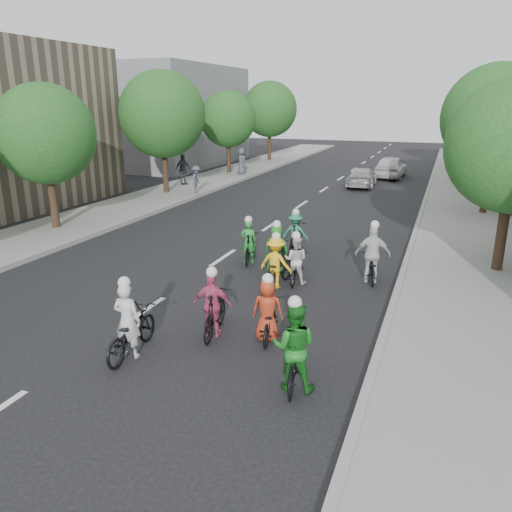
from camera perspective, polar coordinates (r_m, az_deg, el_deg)
The scene contains 28 objects.
ground at distance 13.39m, azimuth -12.75°, elevation -6.22°, with size 120.00×120.00×0.00m, color black.
sidewalk_left at distance 25.64m, azimuth -15.52°, elevation 5.05°, with size 4.00×80.00×0.15m, color gray.
curb_left at distance 24.55m, azimuth -11.83°, elevation 4.82°, with size 0.18×80.00×0.18m, color #999993.
sidewalk_right at distance 20.80m, azimuth 22.95°, elevation 1.52°, with size 4.00×80.00×0.15m, color gray.
curb_right at distance 20.80m, azimuth 17.60°, elevation 2.13°, with size 0.18×80.00×0.18m, color #999993.
bldg_sw at distance 44.55m, azimuth -10.56°, elevation 15.45°, with size 10.00×14.00×8.00m, color slate.
tree_l_2 at distance 22.21m, azimuth -22.96°, elevation 12.69°, with size 4.00×4.00×5.97m.
tree_l_3 at distance 29.38m, azimuth -10.66°, elevation 15.62°, with size 4.80×4.80×6.93m.
tree_l_4 at distance 37.39m, azimuth -3.21°, elevation 15.34°, with size 4.00×4.00×5.97m.
tree_l_5 at distance 45.74m, azimuth 1.57°, elevation 16.41°, with size 4.80×4.80×6.93m.
tree_r_1 at distance 25.79m, azimuth 25.71°, elevation 14.06°, with size 4.80×4.80×6.93m.
tree_r_2 at distance 34.79m, azimuth 24.60°, elevation 13.71°, with size 4.00×4.00×5.97m.
tree_r_3 at distance 43.77m, azimuth 24.13°, elevation 14.94°, with size 4.80×4.80×6.93m.
cyclist_0 at distance 11.08m, azimuth -14.18°, elevation -8.12°, with size 0.81×1.98×1.81m.
cyclist_1 at distance 9.58m, azimuth 4.40°, elevation -11.01°, with size 0.94×1.74×1.89m.
cyclist_2 at distance 14.58m, azimuth 2.35°, elevation -1.24°, with size 1.05×1.98×1.68m.
cyclist_3 at distance 11.64m, azimuth -4.83°, elevation -6.12°, with size 0.96×1.85×1.70m.
cyclist_4 at distance 11.48m, azimuth 1.42°, elevation -6.85°, with size 0.88×1.70×1.60m.
cyclist_5 at distance 16.79m, azimuth -0.76°, elevation 1.18°, with size 0.82×1.77×1.63m.
cyclist_6 at distance 14.99m, azimuth 4.60°, elevation -0.96°, with size 0.75×1.64×1.60m.
cyclist_7 at distance 18.00m, azimuth 4.56°, elevation 2.40°, with size 0.97×1.80×1.61m.
cyclist_8 at distance 15.36m, azimuth 13.17°, elevation -0.48°, with size 1.10×1.62×1.91m.
cyclist_9 at distance 15.73m, azimuth 2.42°, elevation 0.28°, with size 0.79×1.78×1.73m.
follow_car_lead at distance 32.79m, azimuth 12.01°, elevation 8.80°, with size 1.66×4.09×1.19m, color silver.
follow_car_trail at distance 37.15m, azimuth 15.16°, elevation 9.83°, with size 1.83×4.55×1.55m, color silver.
spectator_0 at distance 28.89m, azimuth -6.85°, elevation 8.65°, with size 1.03×0.59×1.60m, color #535461.
spectator_1 at distance 32.21m, azimuth -8.36°, elevation 9.77°, with size 1.12×0.47×1.92m, color #444550.
spectator_2 at distance 36.45m, azimuth -1.65°, elevation 10.78°, with size 0.92×0.60×1.88m, color #4E505C.
Camera 1 is at (7.02, -10.12, 5.26)m, focal length 35.00 mm.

